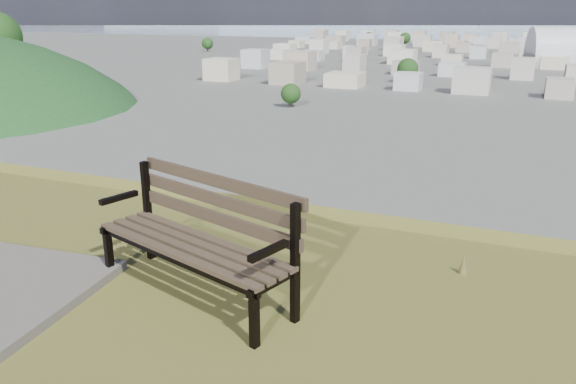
% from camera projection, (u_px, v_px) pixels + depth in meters
% --- Properties ---
extents(park_bench, '(1.93, 1.11, 0.96)m').
position_uv_depth(park_bench, '(201.00, 231.00, 4.52)').
color(park_bench, '#473929').
rests_on(park_bench, hilltop_mesa).
extents(city_blocks, '(395.00, 361.00, 7.00)m').
position_uv_depth(city_blocks, '(525.00, 49.00, 355.57)').
color(city_blocks, '#BEB6A7').
rests_on(city_blocks, ground).
extents(city_trees, '(406.52, 387.20, 9.98)m').
position_uv_depth(city_trees, '(470.00, 54.00, 298.72)').
color(city_trees, '#38291C').
rests_on(city_trees, ground).
extents(bay_water, '(2400.00, 700.00, 0.12)m').
position_uv_depth(bay_water, '(530.00, 29.00, 799.89)').
color(bay_water, '#97AAC0').
rests_on(bay_water, ground).
extents(far_hills, '(2050.00, 340.00, 60.00)m').
position_uv_depth(far_hills, '(504.00, 10.00, 1255.32)').
color(far_hills, '#8697A7').
rests_on(far_hills, ground).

